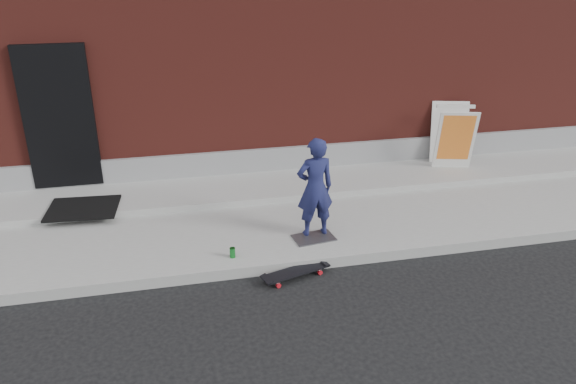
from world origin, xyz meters
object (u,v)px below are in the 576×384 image
object	(u,v)px
skateboard	(296,272)
soda_can	(233,253)
child	(315,188)
pizza_sign	(453,136)

from	to	relation	value
skateboard	soda_can	distance (m)	0.86
child	skateboard	size ratio (longest dim) A/B	1.57
child	soda_can	distance (m)	1.41
skateboard	soda_can	bearing A→B (deg)	150.91
skateboard	pizza_sign	world-z (taller)	pizza_sign
child	pizza_sign	xyz separation A→B (m)	(2.98, 1.85, -0.06)
child	skateboard	bearing A→B (deg)	56.83
child	soda_can	bearing A→B (deg)	14.20
child	soda_can	xyz separation A→B (m)	(-1.19, -0.39, -0.64)
child	pizza_sign	size ratio (longest dim) A/B	1.29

